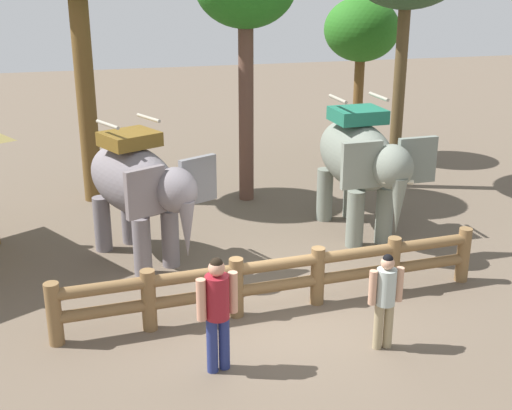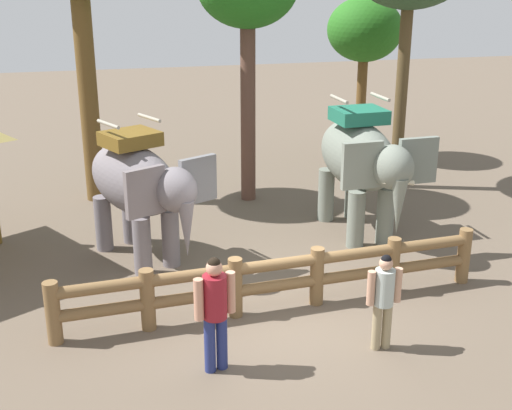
# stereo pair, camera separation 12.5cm
# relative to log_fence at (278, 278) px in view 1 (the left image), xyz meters

# --- Properties ---
(ground_plane) EXTENTS (60.00, 60.00, 0.00)m
(ground_plane) POSITION_rel_log_fence_xyz_m (0.00, -0.16, -0.60)
(ground_plane) COLOR brown
(log_fence) EXTENTS (7.57, 0.71, 1.05)m
(log_fence) POSITION_rel_log_fence_xyz_m (0.00, 0.00, 0.00)
(log_fence) COLOR brown
(log_fence) RESTS_ON ground
(elephant_near_left) EXTENTS (2.59, 3.36, 2.85)m
(elephant_near_left) POSITION_rel_log_fence_xyz_m (-2.06, 2.64, 1.00)
(elephant_near_left) COLOR slate
(elephant_near_left) RESTS_ON ground
(elephant_center) EXTENTS (2.01, 3.52, 3.03)m
(elephant_center) POSITION_rel_log_fence_xyz_m (2.65, 2.90, 1.10)
(elephant_center) COLOR slate
(elephant_center) RESTS_ON ground
(tourist_woman_in_black) EXTENTS (0.62, 0.42, 1.79)m
(tourist_woman_in_black) POSITION_rel_log_fence_xyz_m (-1.35, -1.56, 0.43)
(tourist_woman_in_black) COLOR navy
(tourist_woman_in_black) RESTS_ON ground
(tourist_man_in_blue) EXTENTS (0.56, 0.31, 1.57)m
(tourist_man_in_blue) POSITION_rel_log_fence_xyz_m (1.24, -1.59, 0.31)
(tourist_man_in_blue) COLOR #9B8A66
(tourist_man_in_blue) RESTS_ON ground
(tree_far_left) EXTENTS (2.18, 2.18, 4.79)m
(tree_far_left) POSITION_rel_log_fence_xyz_m (5.03, 8.78, 3.19)
(tree_far_left) COLOR brown
(tree_far_left) RESTS_ON ground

